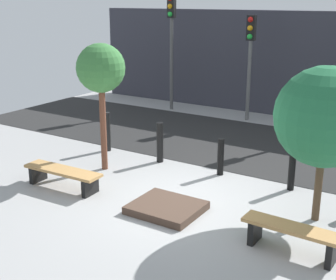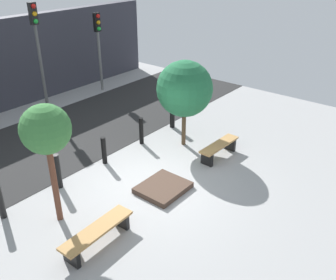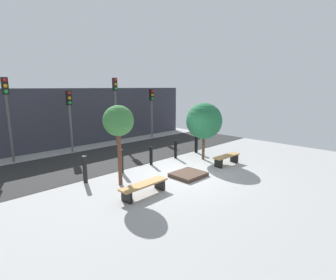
{
  "view_description": "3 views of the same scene",
  "coord_description": "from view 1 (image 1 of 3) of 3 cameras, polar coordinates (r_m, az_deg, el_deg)",
  "views": [
    {
      "loc": [
        4.36,
        -7.31,
        3.89
      ],
      "look_at": [
        -0.23,
        -0.07,
        1.28
      ],
      "focal_mm": 50.0,
      "sensor_mm": 36.0,
      "label": 1
    },
    {
      "loc": [
        -6.43,
        -5.83,
        5.81
      ],
      "look_at": [
        0.26,
        -0.44,
        1.4
      ],
      "focal_mm": 40.0,
      "sensor_mm": 36.0,
      "label": 2
    },
    {
      "loc": [
        -7.72,
        -7.09,
        3.57
      ],
      "look_at": [
        -0.4,
        0.3,
        1.45
      ],
      "focal_mm": 28.0,
      "sensor_mm": 36.0,
      "label": 3
    }
  ],
  "objects": [
    {
      "name": "bollard_left",
      "position": [
        11.44,
        -0.99,
        -0.29
      ],
      "size": [
        0.17,
        0.17,
        1.0
      ],
      "primitive_type": "cylinder",
      "color": "black",
      "rests_on": "ground"
    },
    {
      "name": "planter_bed",
      "position": [
        8.96,
        -0.18,
        -8.26
      ],
      "size": [
        1.28,
        1.11,
        0.15
      ],
      "primitive_type": "cube",
      "color": "#49362B",
      "rests_on": "ground"
    },
    {
      "name": "traffic_light_mid_west",
      "position": [
        15.34,
        9.98,
        10.91
      ],
      "size": [
        0.28,
        0.27,
        3.37
      ],
      "color": "#5E5E5E",
      "rests_on": "ground"
    },
    {
      "name": "ground_plane",
      "position": [
        9.36,
        1.41,
        -7.62
      ],
      "size": [
        18.0,
        18.0,
        0.0
      ],
      "primitive_type": "plane",
      "color": "#9A9A9A"
    },
    {
      "name": "tree_behind_left_bench",
      "position": [
        10.64,
        -8.19,
        8.46
      ],
      "size": [
        1.1,
        1.1,
        2.95
      ],
      "color": "brown",
      "rests_on": "ground"
    },
    {
      "name": "tree_behind_right_bench",
      "position": [
        8.45,
        18.62,
        2.65
      ],
      "size": [
        1.77,
        1.77,
        2.82
      ],
      "color": "#4C3926",
      "rests_on": "ground"
    },
    {
      "name": "bench_left",
      "position": [
        10.18,
        -12.7,
        -4.09
      ],
      "size": [
        1.84,
        0.51,
        0.42
      ],
      "rotation": [
        0.0,
        0.0,
        0.03
      ],
      "color": "black",
      "rests_on": "ground"
    },
    {
      "name": "bollard_right",
      "position": [
        10.12,
        14.87,
        -3.47
      ],
      "size": [
        0.14,
        0.14,
        0.92
      ],
      "primitive_type": "cylinder",
      "color": "black",
      "rests_on": "ground"
    },
    {
      "name": "bollard_far_left",
      "position": [
        12.38,
        -7.39,
        1.01
      ],
      "size": [
        0.16,
        0.16,
        1.04
      ],
      "primitive_type": "cylinder",
      "color": "black",
      "rests_on": "ground"
    },
    {
      "name": "bench_right",
      "position": [
        7.77,
        14.93,
        -11.02
      ],
      "size": [
        1.63,
        0.45,
        0.46
      ],
      "rotation": [
        0.0,
        0.0,
        -0.03
      ],
      "color": "black",
      "rests_on": "ground"
    },
    {
      "name": "bollard_center",
      "position": [
        10.69,
        6.43,
        -2.05
      ],
      "size": [
        0.15,
        0.15,
        0.86
      ],
      "primitive_type": "cylinder",
      "color": "black",
      "rests_on": "ground"
    },
    {
      "name": "road_strip",
      "position": [
        12.99,
        11.19,
        -0.79
      ],
      "size": [
        18.0,
        4.44,
        0.01
      ],
      "primitive_type": "cube",
      "color": "#262626",
      "rests_on": "ground"
    },
    {
      "name": "building_facade",
      "position": [
        16.24,
        16.67,
        8.67
      ],
      "size": [
        16.2,
        0.5,
        3.5
      ],
      "primitive_type": "cube",
      "color": "#33333D",
      "rests_on": "ground"
    },
    {
      "name": "traffic_light_west",
      "position": [
        16.66,
        0.41,
        13.02
      ],
      "size": [
        0.28,
        0.27,
        4.0
      ],
      "color": "#4D4D4D",
      "rests_on": "ground"
    }
  ]
}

